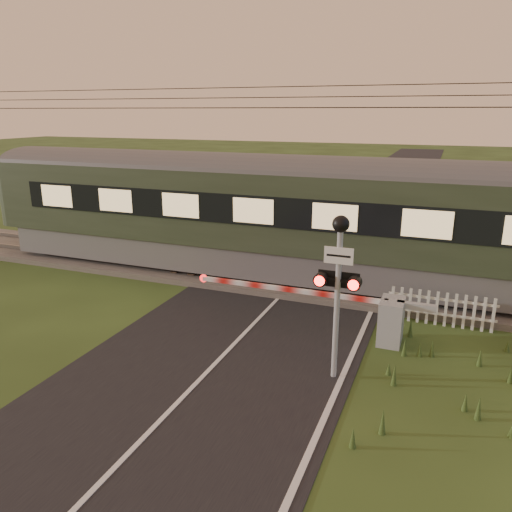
% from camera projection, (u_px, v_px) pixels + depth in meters
% --- Properties ---
extents(ground, '(160.00, 160.00, 0.00)m').
position_uv_depth(ground, '(204.00, 376.00, 10.57)').
color(ground, '#283815').
rests_on(ground, ground).
extents(road, '(6.00, 140.00, 0.03)m').
position_uv_depth(road, '(199.00, 381.00, 10.35)').
color(road, black).
rests_on(road, ground).
extents(track_bed, '(140.00, 3.40, 0.39)m').
position_uv_depth(track_bed, '(294.00, 280.00, 16.36)').
color(track_bed, '#47423D').
rests_on(track_bed, ground).
extents(overhead_wires, '(120.00, 0.62, 0.62)m').
position_uv_depth(overhead_wires, '(299.00, 100.00, 14.77)').
color(overhead_wires, black).
rests_on(overhead_wires, ground).
extents(boom_gate, '(6.14, 0.84, 1.12)m').
position_uv_depth(boom_gate, '(381.00, 317.00, 12.05)').
color(boom_gate, gray).
rests_on(boom_gate, ground).
extents(crossing_signal, '(0.89, 0.36, 3.48)m').
position_uv_depth(crossing_signal, '(339.00, 269.00, 9.88)').
color(crossing_signal, gray).
rests_on(crossing_signal, ground).
extents(picket_fence, '(2.70, 0.08, 0.92)m').
position_uv_depth(picket_fence, '(441.00, 309.00, 12.95)').
color(picket_fence, silver).
rests_on(picket_fence, ground).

